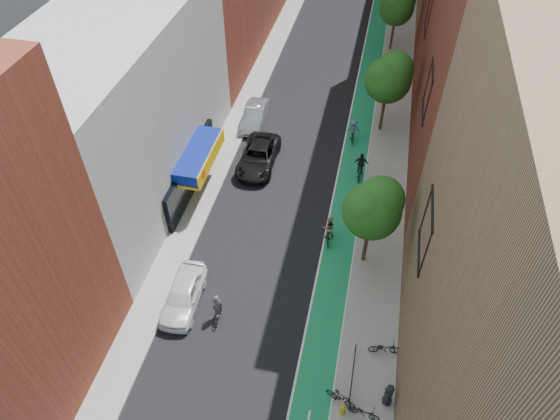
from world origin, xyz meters
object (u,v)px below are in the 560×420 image
Objects in this scene: cyclist_lead at (218,311)px; cyclist_lane_far at (353,132)px; parked_car_silver at (255,116)px; pedestrian at (389,394)px; parked_car_white at (183,294)px; fire_hydrant at (343,410)px; parked_car_black at (258,156)px; cyclist_lane_mid at (360,169)px; cyclist_lane_near at (328,231)px.

cyclist_lead reaches higher than cyclist_lane_far.
parked_car_silver is at bearing -88.50° from cyclist_lead.
cyclist_lead is 1.26× the size of pedestrian.
parked_car_white reaches higher than fire_hydrant.
parked_car_silver is at bearing -11.49° from cyclist_lane_far.
pedestrian is at bearing 156.34° from cyclist_lead.
parked_car_silver is 24.77m from pedestrian.
parked_car_silver is 2.34× the size of cyclist_lead.
parked_car_silver is 8.16m from cyclist_lane_far.
cyclist_lane_mid is (7.58, 0.17, 0.04)m from parked_car_black.
parked_car_white is 6.12× the size of fire_hydrant.
cyclist_lead is 0.93× the size of cyclist_lane_mid.
pedestrian is 2.34m from fire_hydrant.
cyclist_lane_far is (0.35, 10.88, 0.05)m from cyclist_lane_near.
cyclist_lane_far is at bearing 95.17° from fire_hydrant.
parked_car_black is at bearing 115.98° from fire_hydrant.
parked_car_white is 18.05m from parked_car_silver.
cyclist_lane_far is 21.28m from pedestrian.
parked_car_black is 2.78× the size of cyclist_lane_near.
cyclist_lead reaches higher than fire_hydrant.
cyclist_lane_near reaches higher than cyclist_lead.
parked_car_black is 8.96m from cyclist_lane_near.
cyclist_lane_mid is 4.36m from cyclist_lane_far.
parked_car_silver is 2.17× the size of cyclist_lane_mid.
cyclist_lead reaches higher than pedestrian.
cyclist_lane_far reaches higher than pedestrian.
parked_car_white reaches higher than parked_car_silver.
cyclist_lead is 1.02× the size of cyclist_lane_far.
cyclist_lane_near is at bearing 79.10° from cyclist_lane_mid.
parked_car_white is at bearing -21.03° from cyclist_lead.
pedestrian is at bearing 94.18° from cyclist_lane_far.
cyclist_lane_near is at bearing 38.68° from parked_car_white.
parked_car_black is at bearing -92.10° from cyclist_lead.
cyclist_lane_far is 2.60× the size of fire_hydrant.
cyclist_lane_far reaches higher than parked_car_black.
cyclist_lead is at bearing -83.97° from parked_car_silver.
pedestrian is at bearing -57.82° from parked_car_black.
parked_car_silver is 13.92m from cyclist_lane_near.
fire_hydrant is at bearing -64.58° from parked_car_black.
cyclist_lane_far reaches higher than parked_car_silver.
parked_car_white is at bearing 59.31° from cyclist_lane_far.
cyclist_lead is 0.99× the size of cyclist_lane_near.
cyclist_lane_near reaches higher than pedestrian.
parked_car_silver is at bearing 106.70° from parked_car_black.
cyclist_lane_mid reaches higher than cyclist_lane_near.
fire_hydrant is (10.12, -22.60, -0.21)m from parked_car_silver.
cyclist_lane_far reaches higher than parked_car_white.
cyclist_lane_mid is (8.73, 13.14, 0.03)m from parked_car_white.
cyclist_lane_far is at bearing -75.53° from cyclist_lane_mid.
cyclist_lead reaches higher than parked_car_black.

